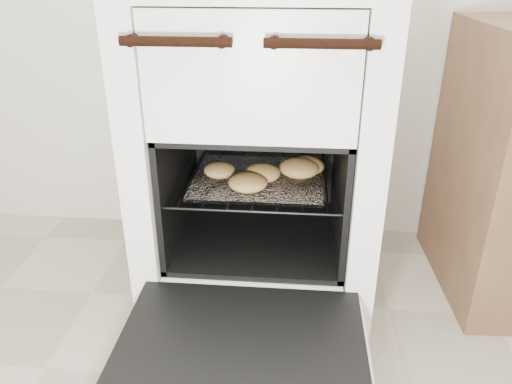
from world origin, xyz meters
TOP-DOWN VIEW (x-y plane):
  - stove at (-0.10, 1.13)m, footprint 0.66×0.74m
  - oven_door at (-0.10, 0.57)m, footprint 0.60×0.46m
  - oven_rack at (-0.10, 1.06)m, footprint 0.48×0.46m
  - foil_sheet at (-0.10, 1.04)m, footprint 0.37×0.33m
  - baked_rolls at (-0.03, 1.04)m, footprint 0.37×0.26m

SIDE VIEW (x-z plane):
  - oven_door at x=-0.10m, z-range 0.20..0.24m
  - oven_rack at x=-0.10m, z-range 0.44..0.45m
  - foil_sheet at x=-0.10m, z-range 0.45..0.46m
  - baked_rolls at x=-0.03m, z-range 0.46..0.51m
  - stove at x=-0.10m, z-range -0.01..1.00m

